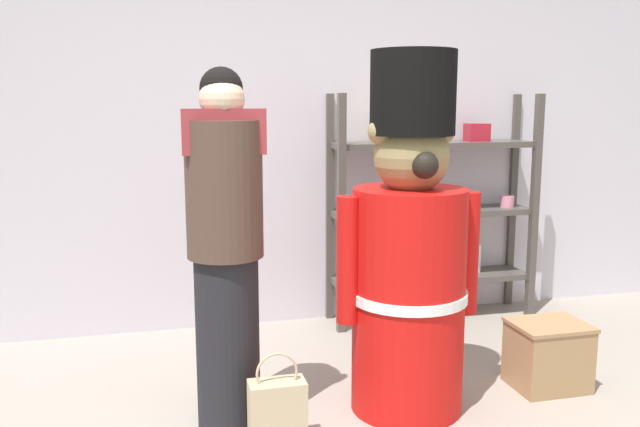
% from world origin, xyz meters
% --- Properties ---
extents(back_wall, '(6.40, 0.12, 2.60)m').
position_xyz_m(back_wall, '(0.00, 2.20, 1.30)').
color(back_wall, silver).
rests_on(back_wall, ground_plane).
extents(merchandise_shelf, '(1.46, 0.35, 1.57)m').
position_xyz_m(merchandise_shelf, '(0.98, 1.98, 0.80)').
color(merchandise_shelf, '#4C4742').
rests_on(merchandise_shelf, ground_plane).
extents(teddy_bear_guard, '(0.73, 0.57, 1.75)m').
position_xyz_m(teddy_bear_guard, '(0.30, 0.69, 0.77)').
color(teddy_bear_guard, red).
rests_on(teddy_bear_guard, ground_plane).
extents(person_shopper, '(0.36, 0.35, 1.67)m').
position_xyz_m(person_shopper, '(-0.58, 0.73, 0.86)').
color(person_shopper, black).
rests_on(person_shopper, ground_plane).
extents(shopping_bag, '(0.25, 0.13, 0.44)m').
position_xyz_m(shopping_bag, '(-0.40, 0.45, 0.16)').
color(shopping_bag, '#C1AD89').
rests_on(shopping_bag, ground_plane).
extents(display_crate, '(0.39, 0.32, 0.36)m').
position_xyz_m(display_crate, '(1.12, 0.72, 0.18)').
color(display_crate, '#9E7A51').
rests_on(display_crate, ground_plane).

